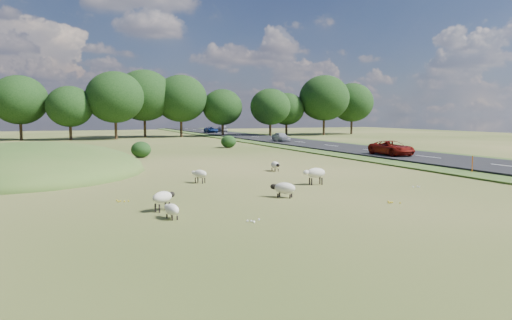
{
  "coord_description": "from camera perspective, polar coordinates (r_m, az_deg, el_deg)",
  "views": [
    {
      "loc": [
        -9.17,
        -23.09,
        3.9
      ],
      "look_at": [
        2.0,
        4.0,
        1.0
      ],
      "focal_mm": 32.0,
      "sensor_mm": 36.0,
      "label": 1
    }
  ],
  "objects": [
    {
      "name": "ground",
      "position": [
        44.23,
        -10.35,
        0.5
      ],
      "size": [
        160.0,
        160.0,
        0.0
      ],
      "primitive_type": "plane",
      "color": "#324C17",
      "rests_on": "ground"
    },
    {
      "name": "marker_post",
      "position": [
        33.55,
        25.42,
        -0.54
      ],
      "size": [
        0.06,
        0.06,
        1.2
      ],
      "primitive_type": "cylinder",
      "color": "#D8590C",
      "rests_on": "ground"
    },
    {
      "name": "sheep_1",
      "position": [
        17.54,
        -10.51,
        -6.09
      ],
      "size": [
        0.61,
        1.03,
        0.57
      ],
      "rotation": [
        0.0,
        0.0,
        1.79
      ],
      "color": "beige",
      "rests_on": "ground"
    },
    {
      "name": "sheep_2",
      "position": [
        26.35,
        -7.06,
        -1.73
      ],
      "size": [
        0.89,
        1.06,
        0.77
      ],
      "rotation": [
        0.0,
        0.0,
        2.19
      ],
      "color": "beige",
      "rests_on": "ground"
    },
    {
      "name": "shrubs",
      "position": [
        49.52,
        -14.25,
        1.79
      ],
      "size": [
        26.73,
        14.01,
        1.48
      ],
      "color": "black",
      "rests_on": "ground"
    },
    {
      "name": "road",
      "position": [
        60.69,
        6.37,
        2.05
      ],
      "size": [
        8.0,
        150.0,
        0.25
      ],
      "primitive_type": "cube",
      "color": "black",
      "rests_on": "ground"
    },
    {
      "name": "sheep_3",
      "position": [
        31.78,
        2.43,
        -0.64
      ],
      "size": [
        0.53,
        1.15,
        0.67
      ],
      "rotation": [
        0.0,
        0.0,
        4.69
      ],
      "color": "beige",
      "rests_on": "ground"
    },
    {
      "name": "car_5",
      "position": [
        94.58,
        -5.65,
        3.79
      ],
      "size": [
        2.03,
        4.4,
        1.22
      ],
      "primitive_type": "imported",
      "color": "navy",
      "rests_on": "road"
    },
    {
      "name": "treeline",
      "position": [
        78.99,
        -16.64,
        7.35
      ],
      "size": [
        96.28,
        14.66,
        11.7
      ],
      "color": "black",
      "rests_on": "ground"
    },
    {
      "name": "car_4",
      "position": [
        63.29,
        3.15,
        2.92
      ],
      "size": [
        1.5,
        3.73,
        1.27
      ],
      "primitive_type": "imported",
      "color": "#B3B6BB",
      "rests_on": "road"
    },
    {
      "name": "car_2",
      "position": [
        43.4,
        16.6,
        1.46
      ],
      "size": [
        2.16,
        4.7,
        1.3
      ],
      "primitive_type": "imported",
      "color": "maroon",
      "rests_on": "road"
    },
    {
      "name": "sheep_4",
      "position": [
        25.72,
        7.42,
        -1.62
      ],
      "size": [
        1.34,
        0.66,
        0.96
      ],
      "rotation": [
        0.0,
        0.0,
        3.07
      ],
      "color": "beige",
      "rests_on": "ground"
    },
    {
      "name": "mound",
      "position": [
        35.42,
        -26.85,
        -1.28
      ],
      "size": [
        16.0,
        20.0,
        4.0
      ],
      "primitive_type": "ellipsoid",
      "color": "#33561E",
      "rests_on": "ground"
    },
    {
      "name": "car_0",
      "position": [
        100.02,
        -4.3,
        3.9
      ],
      "size": [
        1.73,
        4.25,
        1.23
      ],
      "primitive_type": "imported",
      "rotation": [
        0.0,
        0.0,
        3.14
      ],
      "color": "silver",
      "rests_on": "road"
    },
    {
      "name": "sheep_5",
      "position": [
        21.65,
        3.52,
        -3.51
      ],
      "size": [
        1.17,
        1.15,
        0.72
      ],
      "rotation": [
        0.0,
        0.0,
        2.37
      ],
      "color": "beige",
      "rests_on": "ground"
    },
    {
      "name": "sheep_0",
      "position": [
        18.94,
        -11.55,
        -4.58
      ],
      "size": [
        1.15,
        0.92,
        0.82
      ],
      "rotation": [
        0.0,
        0.0,
        0.56
      ],
      "color": "beige",
      "rests_on": "ground"
    }
  ]
}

